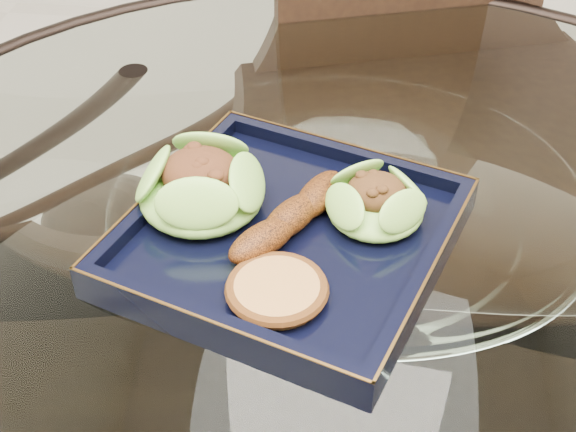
# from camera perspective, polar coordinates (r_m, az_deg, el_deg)

# --- Properties ---
(dining_table) EXTENTS (1.13, 1.13, 0.77)m
(dining_table) POSITION_cam_1_polar(r_m,az_deg,el_deg) (0.86, 3.63, -9.53)
(dining_table) COLOR white
(dining_table) RESTS_ON ground
(dining_chair) EXTENTS (0.51, 0.51, 0.94)m
(dining_chair) POSITION_cam_1_polar(r_m,az_deg,el_deg) (1.20, 9.37, 1.87)
(dining_chair) COLOR black
(dining_chair) RESTS_ON ground
(navy_plate) EXTENTS (0.34, 0.34, 0.02)m
(navy_plate) POSITION_cam_1_polar(r_m,az_deg,el_deg) (0.72, 0.00, -1.82)
(navy_plate) COLOR black
(navy_plate) RESTS_ON dining_table
(lettuce_wrap_left) EXTENTS (0.15, 0.15, 0.04)m
(lettuce_wrap_left) POSITION_cam_1_polar(r_m,az_deg,el_deg) (0.74, -6.21, 1.89)
(lettuce_wrap_left) COLOR #67AC32
(lettuce_wrap_left) RESTS_ON navy_plate
(lettuce_wrap_right) EXTENTS (0.11, 0.11, 0.03)m
(lettuce_wrap_right) POSITION_cam_1_polar(r_m,az_deg,el_deg) (0.73, 6.26, 0.81)
(lettuce_wrap_right) COLOR #6DA630
(lettuce_wrap_right) RESTS_ON navy_plate
(roasted_plantain) EXTENTS (0.10, 0.14, 0.03)m
(roasted_plantain) POSITION_cam_1_polar(r_m,az_deg,el_deg) (0.71, 0.25, -0.04)
(roasted_plantain) COLOR #612B0A
(roasted_plantain) RESTS_ON navy_plate
(crumb_patty) EXTENTS (0.08, 0.08, 0.01)m
(crumb_patty) POSITION_cam_1_polar(r_m,az_deg,el_deg) (0.65, -0.79, -5.35)
(crumb_patty) COLOR #C08540
(crumb_patty) RESTS_ON navy_plate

